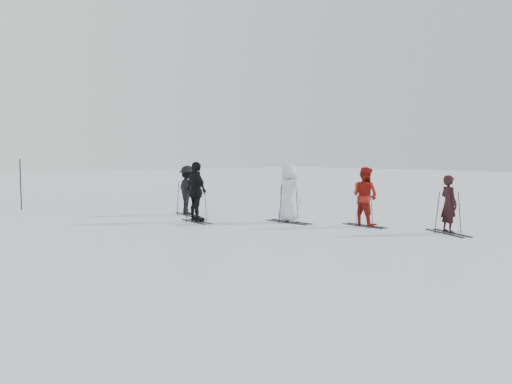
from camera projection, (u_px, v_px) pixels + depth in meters
ground at (276, 224)px, 16.28m from camera, size 120.00×120.00×0.00m
skier_near_dark at (449, 205)px, 14.29m from camera, size 0.60×0.71×1.65m
skier_red at (365, 197)px, 15.78m from camera, size 0.70×0.90×1.85m
skier_grey at (289, 194)px, 16.67m from camera, size 0.69×0.99×1.93m
skier_uphill_left at (196, 192)px, 16.78m from camera, size 0.57×1.21×2.00m
skier_uphill_far at (188, 191)px, 18.84m from camera, size 0.90×1.30×1.84m
skis_near_dark at (448, 212)px, 14.31m from camera, size 1.92×1.51×1.24m
skis_red at (365, 208)px, 15.80m from camera, size 1.59×0.85×1.15m
skis_grey at (289, 202)px, 16.69m from camera, size 1.91×1.11×1.34m
skis_uphill_left at (196, 205)px, 16.81m from camera, size 1.64×0.95×1.16m
skis_uphill_far at (188, 198)px, 18.86m from camera, size 1.92×1.26×1.30m
piste_marker at (21, 184)px, 20.52m from camera, size 0.05×0.05×2.11m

